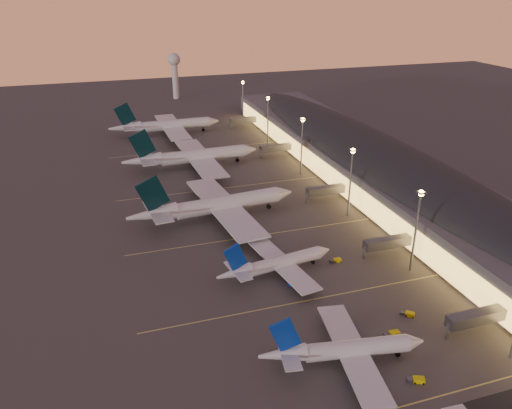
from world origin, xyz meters
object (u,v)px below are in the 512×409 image
object	(u,v)px
radar_tower	(175,68)
baggage_tug_c	(336,260)
airliner_narrow_south	(343,350)
airliner_wide_mid	(192,157)
airliner_narrow_north	(276,264)
airliner_wide_far	(166,126)
baggage_tug_a	(417,380)
baggage_tug_b	(392,334)
baggage_tug_d	(408,314)
airliner_wide_near	(214,206)

from	to	relation	value
radar_tower	baggage_tug_c	xyz separation A→B (m)	(6.96, -248.83, -21.40)
airliner_narrow_south	airliner_wide_mid	size ratio (longest dim) A/B	0.61
airliner_narrow_south	airliner_narrow_north	world-z (taller)	airliner_narrow_south
airliner_wide_far	baggage_tug_a	world-z (taller)	airliner_wide_far
airliner_wide_far	radar_tower	world-z (taller)	radar_tower
airliner_narrow_south	baggage_tug_b	xyz separation A→B (m)	(15.95, 4.56, -3.03)
baggage_tug_a	baggage_tug_b	size ratio (longest dim) A/B	0.98
airliner_narrow_north	baggage_tug_d	bearing A→B (deg)	-57.67
airliner_narrow_south	baggage_tug_c	world-z (taller)	airliner_narrow_south
airliner_wide_near	baggage_tug_c	distance (m)	50.35
airliner_narrow_north	baggage_tug_a	bearing A→B (deg)	-83.27
baggage_tug_c	airliner_narrow_north	bearing A→B (deg)	-177.90
airliner_wide_near	baggage_tug_b	xyz separation A→B (m)	(25.62, -77.54, -4.65)
radar_tower	baggage_tug_a	bearing A→B (deg)	-89.83
radar_tower	airliner_narrow_north	bearing A→B (deg)	-93.00
airliner_narrow_north	baggage_tug_d	size ratio (longest dim) A/B	10.73
airliner_narrow_north	radar_tower	world-z (taller)	radar_tower
airliner_wide_mid	baggage_tug_b	bearing A→B (deg)	-83.05
baggage_tug_b	baggage_tug_c	xyz separation A→B (m)	(2.64, 36.13, -0.06)
airliner_narrow_north	baggage_tug_c	bearing A→B (deg)	-6.37
airliner_narrow_north	airliner_wide_mid	size ratio (longest dim) A/B	0.59
airliner_narrow_south	baggage_tug_a	bearing A→B (deg)	-30.59
airliner_narrow_north	airliner_wide_far	xyz separation A→B (m)	(-8.49, 157.19, 1.63)
airliner_narrow_north	baggage_tug_d	xyz separation A→B (m)	(25.72, -29.43, -2.98)
airliner_wide_mid	radar_tower	bearing A→B (deg)	80.58
airliner_wide_mid	baggage_tug_c	bearing A→B (deg)	-78.18
radar_tower	baggage_tug_d	size ratio (longest dim) A/B	9.31
baggage_tug_a	baggage_tug_b	xyz separation A→B (m)	(3.40, 14.98, 0.03)
airliner_narrow_north	baggage_tug_c	world-z (taller)	airliner_narrow_north
radar_tower	baggage_tug_a	distance (m)	300.71
airliner_narrow_south	airliner_wide_mid	world-z (taller)	airliner_wide_mid
airliner_wide_near	baggage_tug_a	size ratio (longest dim) A/B	15.91
baggage_tug_d	airliner_wide_near	bearing A→B (deg)	157.58
airliner_wide_mid	baggage_tug_d	bearing A→B (deg)	-79.06
baggage_tug_b	airliner_narrow_north	bearing A→B (deg)	121.66
airliner_wide_far	airliner_narrow_north	bearing A→B (deg)	-88.32
airliner_narrow_south	radar_tower	size ratio (longest dim) A/B	1.18
airliner_wide_near	baggage_tug_d	world-z (taller)	airliner_wide_near
baggage_tug_b	baggage_tug_c	bearing A→B (deg)	91.24
airliner_wide_mid	baggage_tug_c	world-z (taller)	airliner_wide_mid
airliner_wide_mid	baggage_tug_d	distance (m)	132.03
airliner_wide_far	baggage_tug_c	xyz separation A→B (m)	(28.53, -156.33, -4.62)
airliner_wide_near	airliner_wide_far	world-z (taller)	airliner_wide_near
baggage_tug_c	baggage_tug_a	bearing A→B (deg)	-97.10
airliner_narrow_north	baggage_tug_b	bearing A→B (deg)	-72.58
airliner_narrow_south	baggage_tug_c	distance (m)	44.85
airliner_narrow_south	airliner_wide_near	distance (m)	82.68
airliner_narrow_south	baggage_tug_c	xyz separation A→B (m)	(18.60, 40.69, -3.08)
airliner_narrow_south	baggage_tug_b	bearing A→B (deg)	25.08
radar_tower	airliner_wide_far	bearing A→B (deg)	-103.12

